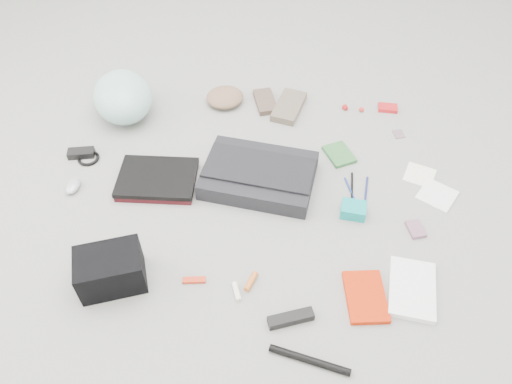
{
  "coord_description": "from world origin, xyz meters",
  "views": [
    {
      "loc": [
        -0.01,
        -1.3,
        1.5
      ],
      "look_at": [
        0.0,
        0.0,
        0.05
      ],
      "focal_mm": 35.0,
      "sensor_mm": 36.0,
      "label": 1
    }
  ],
  "objects_px": {
    "book_red": "(366,297)",
    "camera_bag": "(111,270)",
    "bike_helmet": "(123,97)",
    "laptop": "(157,177)",
    "messenger_bag": "(259,175)",
    "accordion_wallet": "(353,210)"
  },
  "relations": [
    {
      "from": "camera_bag",
      "to": "book_red",
      "type": "height_order",
      "value": "camera_bag"
    },
    {
      "from": "book_red",
      "to": "accordion_wallet",
      "type": "distance_m",
      "value": 0.37
    },
    {
      "from": "bike_helmet",
      "to": "accordion_wallet",
      "type": "xyz_separation_m",
      "value": [
        0.98,
        -0.61,
        -0.08
      ]
    },
    {
      "from": "laptop",
      "to": "book_red",
      "type": "bearing_deg",
      "value": -31.55
    },
    {
      "from": "bike_helmet",
      "to": "accordion_wallet",
      "type": "relative_size",
      "value": 3.53
    },
    {
      "from": "book_red",
      "to": "bike_helmet",
      "type": "bearing_deg",
      "value": 132.88
    },
    {
      "from": "bike_helmet",
      "to": "book_red",
      "type": "relative_size",
      "value": 1.69
    },
    {
      "from": "book_red",
      "to": "accordion_wallet",
      "type": "relative_size",
      "value": 2.09
    },
    {
      "from": "bike_helmet",
      "to": "accordion_wallet",
      "type": "height_order",
      "value": "bike_helmet"
    },
    {
      "from": "messenger_bag",
      "to": "book_red",
      "type": "height_order",
      "value": "messenger_bag"
    },
    {
      "from": "bike_helmet",
      "to": "messenger_bag",
      "type": "bearing_deg",
      "value": -53.21
    },
    {
      "from": "camera_bag",
      "to": "bike_helmet",
      "type": "bearing_deg",
      "value": 83.0
    },
    {
      "from": "laptop",
      "to": "camera_bag",
      "type": "bearing_deg",
      "value": -97.61
    },
    {
      "from": "camera_bag",
      "to": "book_red",
      "type": "bearing_deg",
      "value": -18.74
    },
    {
      "from": "messenger_bag",
      "to": "accordion_wallet",
      "type": "relative_size",
      "value": 4.68
    },
    {
      "from": "messenger_bag",
      "to": "accordion_wallet",
      "type": "xyz_separation_m",
      "value": [
        0.36,
        -0.17,
        -0.01
      ]
    },
    {
      "from": "book_red",
      "to": "accordion_wallet",
      "type": "xyz_separation_m",
      "value": [
        0.01,
        0.37,
        0.01
      ]
    },
    {
      "from": "messenger_bag",
      "to": "laptop",
      "type": "bearing_deg",
      "value": -165.48
    },
    {
      "from": "book_red",
      "to": "camera_bag",
      "type": "bearing_deg",
      "value": 173.41
    },
    {
      "from": "bike_helmet",
      "to": "accordion_wallet",
      "type": "distance_m",
      "value": 1.16
    },
    {
      "from": "bike_helmet",
      "to": "book_red",
      "type": "bearing_deg",
      "value": -63.12
    },
    {
      "from": "messenger_bag",
      "to": "book_red",
      "type": "xyz_separation_m",
      "value": [
        0.36,
        -0.55,
        -0.03
      ]
    }
  ]
}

